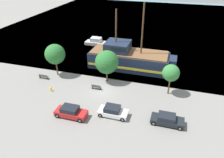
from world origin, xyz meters
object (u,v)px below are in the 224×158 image
Objects in this scene: parked_car_curb_front at (113,111)px; fire_hydrant at (51,89)px; parked_car_curb_rear at (71,112)px; pirate_ship at (128,58)px; bench_promenade_east at (44,77)px; moored_boat_dockside at (97,42)px; bench_promenade_west at (96,87)px; parked_car_curb_mid at (167,119)px.

parked_car_curb_front is 5.08× the size of fire_hydrant.
parked_car_curb_rear is 7.54m from fire_hydrant.
pirate_ship is 15.06m from parked_car_curb_front.
parked_car_curb_rear reaches higher than bench_promenade_east.
parked_car_curb_rear is at bearing -39.36° from fire_hydrant.
moored_boat_dockside is 7.95× the size of fire_hydrant.
bench_promenade_east is at bearing 139.00° from parked_car_curb_rear.
bench_promenade_west is (9.94, -0.58, -0.01)m from bench_promenade_east.
moored_boat_dockside is at bearing 80.53° from bench_promenade_east.
parked_car_curb_mid is 12.53m from bench_promenade_west.
fire_hydrant is (0.22, -21.72, -0.22)m from moored_boat_dockside.
parked_car_curb_front is 2.41× the size of bench_promenade_east.
moored_boat_dockside is 4.04× the size of bench_promenade_west.
bench_promenade_east is at bearing 164.98° from parked_car_curb_mid.
fire_hydrant is at bearing 171.92° from parked_car_curb_mid.
parked_car_curb_rear is at bearing -169.74° from parked_car_curb_mid.
parked_car_curb_front is 15.64m from bench_promenade_east.
moored_boat_dockside reaches higher than bench_promenade_east.
moored_boat_dockside is 3.78× the size of bench_promenade_east.
parked_car_curb_front is 0.93× the size of parked_car_curb_rear.
parked_car_curb_mid is at bearing -24.28° from bench_promenade_west.
moored_boat_dockside is at bearing 135.26° from pirate_ship.
moored_boat_dockside is 18.81m from bench_promenade_east.
pirate_ship is 9.94× the size of bench_promenade_east.
parked_car_curb_rear reaches higher than bench_promenade_west.
parked_car_curb_front is at bearing 18.73° from parked_car_curb_rear.
parked_car_curb_front is at bearing -65.48° from moored_boat_dockside.
parked_car_curb_front is (11.28, -24.72, 0.07)m from moored_boat_dockside.
pirate_ship is 15.72m from bench_promenade_east.
parked_car_curb_mid is 2.56× the size of bench_promenade_east.
parked_car_curb_rear is (-3.82, -16.72, -1.10)m from pirate_ship.
moored_boat_dockside is 27.17m from parked_car_curb_front.
parked_car_curb_mid is (18.27, -24.29, 0.04)m from moored_boat_dockside.
pirate_ship is 10.63× the size of bench_promenade_west.
bench_promenade_west is at bearing -3.34° from bench_promenade_east.
moored_boat_dockside is at bearing 90.58° from fire_hydrant.
bench_promenade_east is 1.07× the size of bench_promenade_west.
fire_hydrant is 7.11m from bench_promenade_west.
parked_car_curb_rear is 12.11m from bench_promenade_east.
pirate_ship reaches higher than fire_hydrant.
parked_car_curb_mid is at bearing -15.02° from bench_promenade_east.
parked_car_curb_mid is at bearing -53.05° from moored_boat_dockside.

